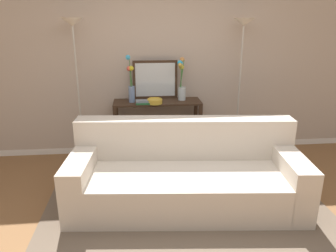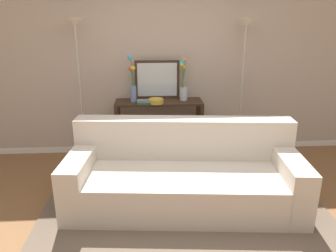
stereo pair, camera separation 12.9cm
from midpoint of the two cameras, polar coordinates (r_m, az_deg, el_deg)
name	(u,v)px [view 1 (the left image)]	position (r m, az deg, el deg)	size (l,w,h in m)	color
ground_plane	(188,242)	(3.18, 2.24, -19.63)	(16.00, 16.00, 0.02)	brown
back_wall	(165,57)	(4.77, -1.36, 11.95)	(12.00, 0.15, 2.82)	white
area_rug	(187,209)	(3.59, 2.25, -14.34)	(3.02, 1.82, 0.01)	brown
couch	(185,176)	(3.58, 2.03, -8.85)	(2.52, 1.20, 0.88)	beige
console_table	(157,119)	(4.59, -2.67, 1.14)	(1.21, 0.40, 0.85)	#382619
floor_lamp_left	(75,52)	(4.44, -16.88, 12.32)	(0.28, 0.28, 1.95)	#B7B2A8
floor_lamp_right	(242,51)	(4.57, 12.06, 12.80)	(0.28, 0.28, 1.95)	#B7B2A8
wall_mirror	(155,80)	(4.62, -3.06, 8.12)	(0.63, 0.02, 0.54)	#382619
vase_tall_flowers	(131,84)	(4.43, -7.36, 7.33)	(0.11, 0.11, 0.64)	#6B84AD
vase_short_flowers	(182,82)	(4.54, 1.57, 7.78)	(0.12, 0.13, 0.59)	silver
fruit_bowl	(155,101)	(4.38, -3.18, 4.39)	(0.20, 0.20, 0.07)	gold
book_stack	(143,102)	(4.38, -5.27, 4.19)	(0.20, 0.15, 0.05)	#236033
book_row_under_console	(133,155)	(4.77, -6.90, -5.12)	(0.26, 0.18, 0.12)	#2D2D33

